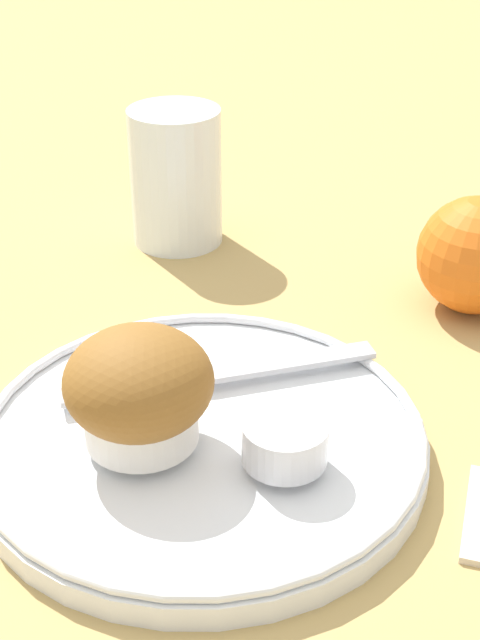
{
  "coord_description": "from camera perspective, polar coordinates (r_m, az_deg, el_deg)",
  "views": [
    {
      "loc": [
        0.15,
        -0.39,
        0.31
      ],
      "look_at": [
        0.02,
        0.03,
        0.06
      ],
      "focal_mm": 50.0,
      "sensor_mm": 36.0,
      "label": 1
    }
  ],
  "objects": [
    {
      "name": "ground_plane",
      "position": [
        0.52,
        -2.96,
        -6.75
      ],
      "size": [
        3.0,
        3.0,
        0.0
      ],
      "primitive_type": "plane",
      "color": "tan"
    },
    {
      "name": "plate",
      "position": [
        0.49,
        -2.42,
        -7.59
      ],
      "size": [
        0.25,
        0.25,
        0.02
      ],
      "color": "white",
      "rests_on": "ground_plane"
    },
    {
      "name": "muffin",
      "position": [
        0.46,
        -6.47,
        -4.46
      ],
      "size": [
        0.08,
        0.08,
        0.06
      ],
      "color": "silver",
      "rests_on": "plate"
    },
    {
      "name": "cream_ramekin",
      "position": [
        0.46,
        2.9,
        -7.67
      ],
      "size": [
        0.04,
        0.04,
        0.02
      ],
      "color": "silver",
      "rests_on": "plate"
    },
    {
      "name": "berry_pair",
      "position": [
        0.53,
        -4.65,
        -2.5
      ],
      "size": [
        0.03,
        0.01,
        0.01
      ],
      "color": "#B7192D",
      "rests_on": "plate"
    },
    {
      "name": "butter_knife",
      "position": [
        0.52,
        -1.16,
        -3.41
      ],
      "size": [
        0.17,
        0.12,
        0.0
      ],
      "rotation": [
        0.0,
        0.0,
        0.57
      ],
      "color": "#B7B7BC",
      "rests_on": "plate"
    },
    {
      "name": "orange_fruit",
      "position": [
        0.63,
        14.89,
        4.04
      ],
      "size": [
        0.08,
        0.08,
        0.08
      ],
      "color": "orange",
      "rests_on": "ground_plane"
    },
    {
      "name": "juice_glass",
      "position": [
        0.71,
        -4.12,
        9.12
      ],
      "size": [
        0.07,
        0.07,
        0.11
      ],
      "color": "silver",
      "rests_on": "ground_plane"
    }
  ]
}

